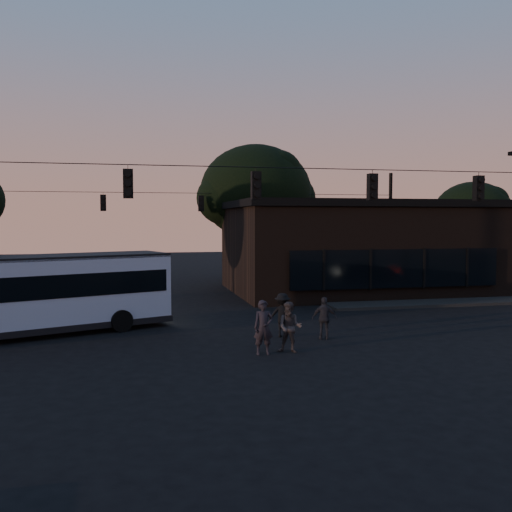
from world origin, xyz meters
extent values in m
plane|color=black|center=(0.00, 0.00, 0.00)|extent=(120.00, 120.00, 0.00)
cube|color=black|center=(12.00, 14.00, 0.07)|extent=(14.00, 10.00, 0.15)
cube|color=black|center=(9.00, 16.00, 2.50)|extent=(15.00, 10.00, 5.00)
cube|color=black|center=(9.00, 16.00, 5.20)|extent=(15.40, 10.40, 0.40)
cube|color=black|center=(9.00, 10.88, 1.80)|extent=(11.50, 0.18, 2.00)
cylinder|color=black|center=(4.00, 22.00, 2.00)|extent=(0.44, 0.44, 4.00)
ellipsoid|color=black|center=(4.00, 22.00, 6.20)|extent=(7.60, 7.60, 6.46)
cylinder|color=black|center=(18.00, 18.00, 1.50)|extent=(0.44, 0.44, 3.00)
ellipsoid|color=black|center=(18.00, 18.00, 4.65)|extent=(5.20, 5.20, 4.42)
cylinder|color=black|center=(0.00, 4.00, 6.20)|extent=(26.00, 0.03, 0.03)
cube|color=black|center=(-4.50, 4.00, 5.55)|extent=(0.34, 0.30, 1.00)
cube|color=black|center=(0.00, 4.00, 5.55)|extent=(0.34, 0.30, 1.00)
cube|color=black|center=(4.50, 4.00, 5.55)|extent=(0.34, 0.30, 1.00)
cube|color=black|center=(9.00, 4.00, 5.55)|extent=(0.34, 0.30, 1.00)
cylinder|color=black|center=(13.00, 20.00, 3.75)|extent=(0.24, 0.24, 7.50)
cylinder|color=black|center=(0.00, 20.00, 6.00)|extent=(26.00, 0.03, 0.03)
cube|color=black|center=(-6.00, 20.00, 5.35)|extent=(0.34, 0.30, 1.00)
cube|color=black|center=(0.00, 20.00, 5.35)|extent=(0.34, 0.30, 1.00)
cube|color=black|center=(6.00, 20.00, 5.35)|extent=(0.34, 0.30, 1.00)
cube|color=#A1ADCD|center=(-8.17, 6.13, 1.67)|extent=(10.62, 6.05, 2.48)
cube|color=black|center=(-8.17, 6.13, 1.90)|extent=(10.24, 5.94, 0.86)
cube|color=black|center=(-8.17, 6.13, 2.90)|extent=(10.62, 6.05, 0.14)
cube|color=black|center=(-8.17, 6.13, 0.33)|extent=(10.74, 6.15, 0.24)
cylinder|color=black|center=(-4.81, 6.18, 0.43)|extent=(0.88, 0.54, 0.86)
cylinder|color=black|center=(-5.68, 8.39, 0.43)|extent=(0.88, 0.54, 0.86)
imported|color=black|center=(-0.33, 1.42, 0.87)|extent=(0.66, 0.45, 1.75)
imported|color=#343031|center=(0.57, 1.48, 0.83)|extent=(0.99, 0.90, 1.66)
imported|color=black|center=(2.36, 3.20, 0.77)|extent=(0.97, 0.59, 1.54)
imported|color=black|center=(0.99, 3.94, 0.81)|extent=(1.20, 0.96, 1.62)
camera|label=1|loc=(-4.50, -16.13, 4.31)|focal=40.00mm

